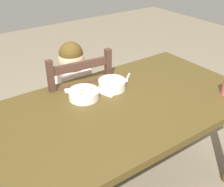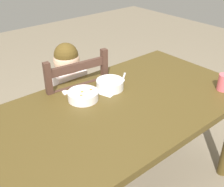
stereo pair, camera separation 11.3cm
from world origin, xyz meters
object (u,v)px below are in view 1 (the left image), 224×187
(dining_chair, at_px, (76,110))
(spoon, at_px, (127,79))
(bowl_of_carrots, at_px, (84,94))
(child_figure, at_px, (75,88))
(bowl_of_peas, at_px, (112,84))
(dining_table, at_px, (119,118))

(dining_chair, bearing_deg, spoon, -46.13)
(spoon, bearing_deg, bowl_of_carrots, -173.26)
(child_figure, bearing_deg, bowl_of_carrots, -108.65)
(dining_chair, distance_m, child_figure, 0.18)
(dining_chair, relative_size, bowl_of_carrots, 5.25)
(dining_chair, xyz_separation_m, bowl_of_peas, (0.11, -0.30, 0.31))
(bowl_of_peas, xyz_separation_m, spoon, (0.14, 0.04, -0.03))
(dining_chair, bearing_deg, bowl_of_peas, -70.59)
(child_figure, height_order, bowl_of_carrots, child_figure)
(dining_table, distance_m, child_figure, 0.47)
(dining_table, height_order, dining_chair, dining_chair)
(dining_chair, relative_size, bowl_of_peas, 5.50)
(bowl_of_peas, height_order, bowl_of_carrots, bowl_of_peas)
(child_figure, height_order, bowl_of_peas, child_figure)
(bowl_of_carrots, bearing_deg, child_figure, 71.35)
(dining_chair, height_order, bowl_of_peas, dining_chair)
(dining_table, xyz_separation_m, bowl_of_peas, (0.07, 0.17, 0.12))
(dining_table, height_order, child_figure, child_figure)
(dining_chair, xyz_separation_m, spoon, (0.25, -0.26, 0.28))
(child_figure, xyz_separation_m, bowl_of_carrots, (-0.10, -0.29, 0.12))
(dining_chair, distance_m, bowl_of_carrots, 0.43)
(dining_chair, xyz_separation_m, bowl_of_carrots, (-0.09, -0.30, 0.30))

